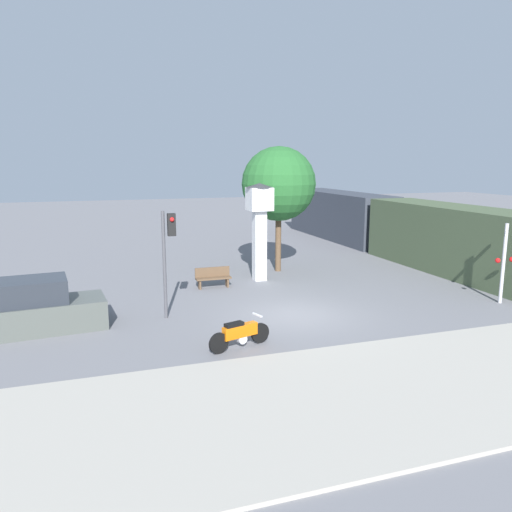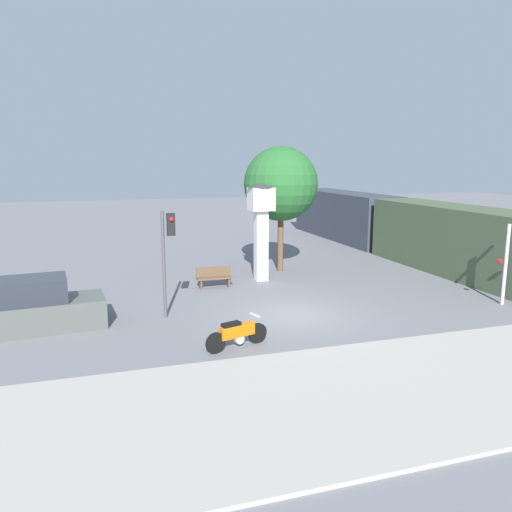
{
  "view_description": "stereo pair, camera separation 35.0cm",
  "coord_description": "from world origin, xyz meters",
  "px_view_note": "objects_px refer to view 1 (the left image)",
  "views": [
    {
      "loc": [
        -7.03,
        -16.43,
        5.64
      ],
      "look_at": [
        -0.88,
        1.91,
        1.96
      ],
      "focal_mm": 35.0,
      "sensor_mm": 36.0,
      "label": 1
    },
    {
      "loc": [
        -6.7,
        -16.54,
        5.64
      ],
      "look_at": [
        -0.88,
        1.91,
        1.96
      ],
      "focal_mm": 35.0,
      "sensor_mm": 36.0,
      "label": 2
    }
  ],
  "objects_px": {
    "street_tree": "(279,184)",
    "clock_tower": "(259,216)",
    "freight_train": "(387,225)",
    "traffic_light": "(168,245)",
    "bench": "(213,277)",
    "railroad_crossing_signal": "(504,260)",
    "parked_car": "(38,309)",
    "motorcycle": "(240,334)"
  },
  "relations": [
    {
      "from": "railroad_crossing_signal",
      "to": "parked_car",
      "type": "xyz_separation_m",
      "value": [
        -17.38,
        2.31,
        -1.03
      ]
    },
    {
      "from": "traffic_light",
      "to": "bench",
      "type": "bearing_deg",
      "value": 56.21
    },
    {
      "from": "street_tree",
      "to": "clock_tower",
      "type": "bearing_deg",
      "value": -134.81
    },
    {
      "from": "clock_tower",
      "to": "street_tree",
      "type": "xyz_separation_m",
      "value": [
        1.57,
        1.59,
        1.41
      ]
    },
    {
      "from": "freight_train",
      "to": "bench",
      "type": "xyz_separation_m",
      "value": [
        -12.5,
        -5.4,
        -1.21
      ]
    },
    {
      "from": "clock_tower",
      "to": "freight_train",
      "type": "bearing_deg",
      "value": 24.89
    },
    {
      "from": "freight_train",
      "to": "bench",
      "type": "relative_size",
      "value": 15.15
    },
    {
      "from": "freight_train",
      "to": "traffic_light",
      "type": "height_order",
      "value": "traffic_light"
    },
    {
      "from": "freight_train",
      "to": "street_tree",
      "type": "distance_m",
      "value": 9.42
    },
    {
      "from": "freight_train",
      "to": "railroad_crossing_signal",
      "type": "relative_size",
      "value": 7.49
    },
    {
      "from": "clock_tower",
      "to": "railroad_crossing_signal",
      "type": "xyz_separation_m",
      "value": [
        7.94,
        -6.88,
        -1.3
      ]
    },
    {
      "from": "freight_train",
      "to": "traffic_light",
      "type": "distance_m",
      "value": 17.66
    },
    {
      "from": "motorcycle",
      "to": "traffic_light",
      "type": "height_order",
      "value": "traffic_light"
    },
    {
      "from": "railroad_crossing_signal",
      "to": "bench",
      "type": "height_order",
      "value": "railroad_crossing_signal"
    },
    {
      "from": "freight_train",
      "to": "street_tree",
      "type": "bearing_deg",
      "value": -160.06
    },
    {
      "from": "motorcycle",
      "to": "bench",
      "type": "xyz_separation_m",
      "value": [
        1.0,
        7.53,
        0.03
      ]
    },
    {
      "from": "freight_train",
      "to": "traffic_light",
      "type": "xyz_separation_m",
      "value": [
        -15.04,
        -9.19,
        1.01
      ]
    },
    {
      "from": "freight_train",
      "to": "clock_tower",
      "type": "bearing_deg",
      "value": -155.11
    },
    {
      "from": "railroad_crossing_signal",
      "to": "parked_car",
      "type": "height_order",
      "value": "railroad_crossing_signal"
    },
    {
      "from": "freight_train",
      "to": "parked_car",
      "type": "relative_size",
      "value": 5.57
    },
    {
      "from": "motorcycle",
      "to": "railroad_crossing_signal",
      "type": "bearing_deg",
      "value": -10.49
    },
    {
      "from": "motorcycle",
      "to": "parked_car",
      "type": "xyz_separation_m",
      "value": [
        -5.97,
        3.7,
        0.29
      ]
    },
    {
      "from": "motorcycle",
      "to": "bench",
      "type": "distance_m",
      "value": 7.6
    },
    {
      "from": "motorcycle",
      "to": "parked_car",
      "type": "bearing_deg",
      "value": 130.71
    },
    {
      "from": "freight_train",
      "to": "traffic_light",
      "type": "relative_size",
      "value": 6.18
    },
    {
      "from": "clock_tower",
      "to": "traffic_light",
      "type": "distance_m",
      "value": 6.77
    },
    {
      "from": "bench",
      "to": "railroad_crossing_signal",
      "type": "bearing_deg",
      "value": -30.51
    },
    {
      "from": "parked_car",
      "to": "motorcycle",
      "type": "bearing_deg",
      "value": -37.3
    },
    {
      "from": "motorcycle",
      "to": "street_tree",
      "type": "bearing_deg",
      "value": 45.45
    },
    {
      "from": "freight_train",
      "to": "street_tree",
      "type": "height_order",
      "value": "street_tree"
    },
    {
      "from": "street_tree",
      "to": "parked_car",
      "type": "height_order",
      "value": "street_tree"
    },
    {
      "from": "freight_train",
      "to": "railroad_crossing_signal",
      "type": "xyz_separation_m",
      "value": [
        -2.09,
        -11.53,
        0.08
      ]
    },
    {
      "from": "motorcycle",
      "to": "traffic_light",
      "type": "xyz_separation_m",
      "value": [
        -1.54,
        3.74,
        2.25
      ]
    },
    {
      "from": "traffic_light",
      "to": "railroad_crossing_signal",
      "type": "height_order",
      "value": "traffic_light"
    },
    {
      "from": "railroad_crossing_signal",
      "to": "street_tree",
      "type": "height_order",
      "value": "street_tree"
    },
    {
      "from": "motorcycle",
      "to": "railroad_crossing_signal",
      "type": "distance_m",
      "value": 11.57
    },
    {
      "from": "motorcycle",
      "to": "railroad_crossing_signal",
      "type": "height_order",
      "value": "railroad_crossing_signal"
    },
    {
      "from": "bench",
      "to": "parked_car",
      "type": "bearing_deg",
      "value": -151.19
    },
    {
      "from": "railroad_crossing_signal",
      "to": "street_tree",
      "type": "xyz_separation_m",
      "value": [
        -6.37,
        8.46,
        2.72
      ]
    },
    {
      "from": "traffic_light",
      "to": "bench",
      "type": "distance_m",
      "value": 5.08
    },
    {
      "from": "clock_tower",
      "to": "bench",
      "type": "bearing_deg",
      "value": -163.28
    },
    {
      "from": "bench",
      "to": "motorcycle",
      "type": "bearing_deg",
      "value": -97.55
    }
  ]
}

